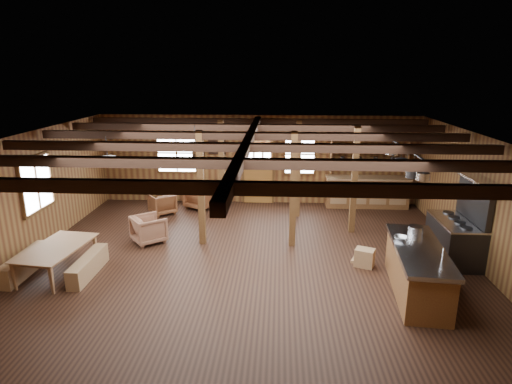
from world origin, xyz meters
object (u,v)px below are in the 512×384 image
(commercial_range, at_px, (457,233))
(armchair_b, at_px, (201,196))
(kitchen_island, at_px, (417,270))
(dining_table, at_px, (59,261))
(armchair_a, at_px, (162,204))
(armchair_c, at_px, (149,229))

(commercial_range, distance_m, armchair_b, 7.27)
(kitchen_island, height_order, commercial_range, commercial_range)
(dining_table, bearing_deg, armchair_a, -8.64)
(armchair_a, bearing_deg, commercial_range, 121.22)
(kitchen_island, distance_m, armchair_b, 7.12)
(armchair_a, xyz_separation_m, armchair_c, (0.26, -2.18, 0.03))
(commercial_range, relative_size, dining_table, 1.13)
(kitchen_island, xyz_separation_m, armchair_c, (-5.86, 2.20, -0.14))
(kitchen_island, relative_size, armchair_b, 3.12)
(dining_table, bearing_deg, kitchen_island, -86.31)
(commercial_range, xyz_separation_m, armchair_a, (-7.45, 2.83, -0.33))
(kitchen_island, distance_m, armchair_a, 7.53)
(dining_table, height_order, armchair_a, armchair_a)
(armchair_b, xyz_separation_m, armchair_c, (-0.80, -2.80, -0.03))
(armchair_c, bearing_deg, dining_table, 105.20)
(kitchen_island, bearing_deg, dining_table, -177.50)
(armchair_b, bearing_deg, armchair_a, 60.42)
(commercial_range, distance_m, armchair_c, 7.23)
(kitchen_island, xyz_separation_m, commercial_range, (1.33, 1.56, 0.16))
(commercial_range, relative_size, armchair_b, 2.41)
(armchair_a, xyz_separation_m, armchair_b, (1.06, 0.62, 0.06))
(commercial_range, xyz_separation_m, armchair_c, (-7.19, 0.65, -0.30))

